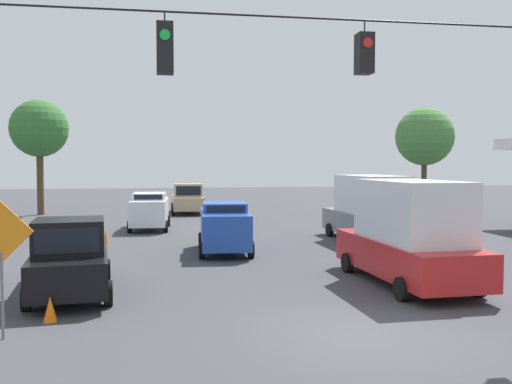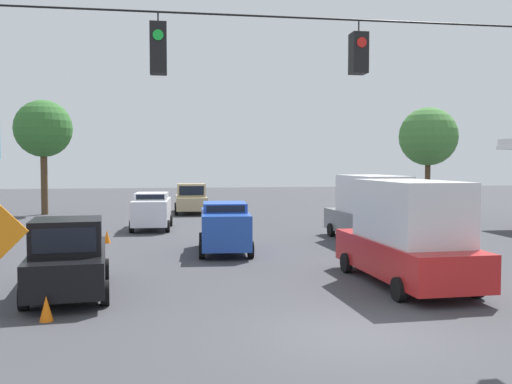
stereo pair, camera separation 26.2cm
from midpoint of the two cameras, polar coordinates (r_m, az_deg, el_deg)
The scene contains 16 objects.
ground_plane at distance 12.48m, azimuth 10.44°, elevation -13.91°, with size 140.00×140.00×0.00m, color #3D3D42.
overhead_signal_span at distance 11.87m, azimuth 10.42°, elevation 6.72°, with size 20.09×0.38×7.06m.
pickup_truck_black_parked_shoulder at distance 16.47m, azimuth -17.81°, elevation -6.39°, with size 2.51×5.29×2.12m.
box_truck_red_crossing_near at distance 17.38m, azimuth 15.32°, elevation -4.07°, with size 2.57×6.18×3.09m.
sedan_white_withflow_far at distance 31.22m, azimuth -10.13°, elevation -1.80°, with size 2.25×4.54×1.98m.
sedan_blue_withflow_mid at distance 22.87m, azimuth -2.82°, elevation -3.46°, with size 2.27×4.51×2.01m.
box_truck_grey_oncoming_far at distance 26.33m, azimuth 11.73°, elevation -1.72°, with size 2.68×6.48×3.02m.
pickup_truck_tan_withflow_deep at distance 40.66m, azimuth -6.34°, elevation -0.75°, with size 2.37×5.27×2.12m.
traffic_cone_nearest at distance 14.03m, azimuth -19.73°, elevation -10.91°, with size 0.31×0.31×0.58m, color orange.
traffic_cone_second at distance 16.52m, azimuth -17.62°, elevation -8.77°, with size 0.31×0.31×0.58m, color orange.
traffic_cone_third at distance 18.92m, azimuth -17.19°, elevation -7.27°, with size 0.31×0.31×0.58m, color orange.
traffic_cone_fourth at distance 21.45m, azimuth -16.15°, elevation -6.05°, with size 0.31×0.31×0.58m, color orange.
traffic_cone_fifth at distance 23.81m, azimuth -14.97°, elevation -5.14°, with size 0.31×0.31×0.58m, color orange.
traffic_cone_farthest at distance 26.37m, azimuth -14.40°, elevation -4.35°, with size 0.31×0.31×0.58m, color orange.
tree_horizon_left at distance 41.95m, azimuth -20.34°, elevation 5.90°, with size 3.92×3.92×7.90m.
tree_horizon_right at distance 41.70m, azimuth 17.02°, elevation 5.30°, with size 4.05×4.05×7.44m.
Camera 2 is at (3.90, 11.27, 3.62)m, focal length 40.00 mm.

